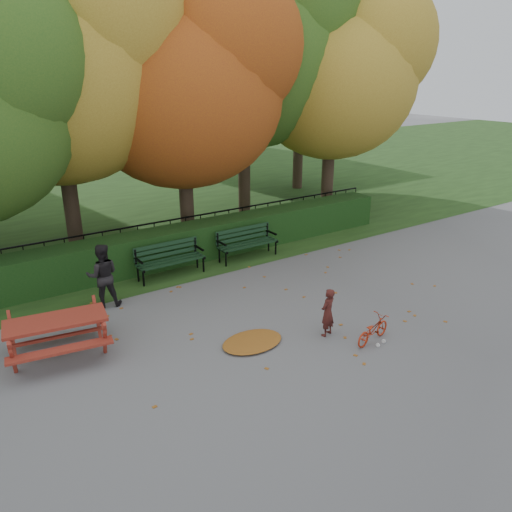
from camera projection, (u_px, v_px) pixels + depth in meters
ground at (296, 316)px, 11.01m from camera, size 90.00×90.00×0.00m
grass_strip at (97, 194)px, 21.86m from camera, size 90.00×90.00×0.00m
building_right at (139, 56)px, 34.81m from camera, size 9.00×6.00×12.00m
hedge at (199, 241)px, 14.32m from camera, size 13.00×0.90×1.00m
iron_fence at (186, 232)px, 14.93m from camera, size 14.00×0.04×1.02m
tree_b at (68, 58)px, 13.06m from camera, size 6.72×6.40×8.79m
tree_c at (195, 80)px, 14.37m from camera, size 6.30×6.00×8.00m
tree_d at (257, 41)px, 16.55m from camera, size 7.14×6.80×9.58m
tree_e at (345, 70)px, 17.12m from camera, size 6.09×5.80×8.16m
tree_g at (310, 63)px, 21.07m from camera, size 6.30×6.00×8.55m
bench_left at (169, 257)px, 13.01m from camera, size 1.80×0.57×0.88m
bench_right at (246, 240)px, 14.27m from camera, size 1.80×0.57×0.88m
picnic_table at (57, 327)px, 9.29m from camera, size 2.01×1.72×0.88m
leaf_pile at (252, 342)px, 9.90m from camera, size 1.44×1.13×0.09m
leaf_scatter at (288, 311)px, 11.24m from camera, size 9.00×5.70×0.01m
child at (328, 312)px, 10.07m from camera, size 0.43×0.34×1.03m
adult at (103, 275)px, 11.27m from camera, size 0.86×0.76×1.49m
bicycle at (373, 330)px, 9.91m from camera, size 1.05×0.53×0.53m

